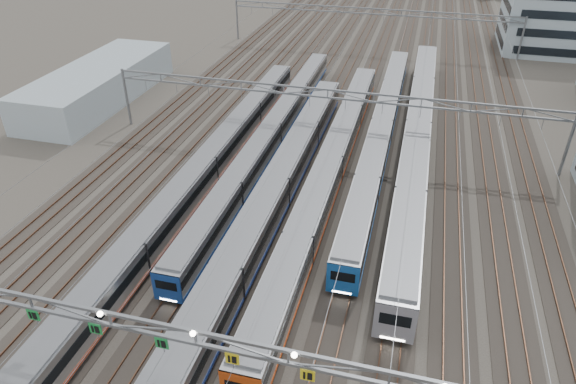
% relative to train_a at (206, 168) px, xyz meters
% --- Properties ---
extents(track_bed, '(54.00, 260.00, 5.42)m').
position_rel_train_a_xyz_m(track_bed, '(11.25, 72.47, -0.52)').
color(track_bed, '#2D2823').
rests_on(track_bed, ground).
extents(train_a, '(2.70, 64.67, 3.52)m').
position_rel_train_a_xyz_m(train_a, '(0.00, 0.00, 0.00)').
color(train_a, black).
rests_on(train_a, ground).
extents(train_b, '(2.56, 59.78, 3.32)m').
position_rel_train_a_xyz_m(train_b, '(4.50, 10.74, -0.10)').
color(train_b, black).
rests_on(train_b, ground).
extents(train_c, '(2.98, 57.75, 3.88)m').
position_rel_train_a_xyz_m(train_c, '(9.00, -2.99, 0.18)').
color(train_c, black).
rests_on(train_c, ground).
extents(train_d, '(2.86, 60.49, 3.73)m').
position_rel_train_a_xyz_m(train_d, '(13.50, 3.39, 0.11)').
color(train_d, black).
rests_on(train_d, ground).
extents(train_e, '(2.75, 59.25, 3.58)m').
position_rel_train_a_xyz_m(train_e, '(18.00, 14.96, 0.03)').
color(train_e, black).
rests_on(train_e, ground).
extents(train_f, '(3.14, 66.19, 4.10)m').
position_rel_train_a_xyz_m(train_f, '(22.50, 14.40, 0.29)').
color(train_f, black).
rests_on(train_f, ground).
extents(gantry_near, '(56.36, 0.61, 8.08)m').
position_rel_train_a_xyz_m(gantry_near, '(11.20, -27.65, 5.08)').
color(gantry_near, gray).
rests_on(gantry_near, ground).
extents(gantry_mid, '(56.36, 0.36, 8.00)m').
position_rel_train_a_xyz_m(gantry_mid, '(11.25, 12.47, 4.38)').
color(gantry_mid, gray).
rests_on(gantry_mid, ground).
extents(gantry_far, '(56.36, 0.36, 8.00)m').
position_rel_train_a_xyz_m(gantry_far, '(11.25, 57.47, 4.38)').
color(gantry_far, gray).
rests_on(gantry_far, ground).
extents(depot_bldg_north, '(22.00, 18.00, 13.10)m').
position_rel_train_a_xyz_m(depot_bldg_north, '(47.54, 66.85, 4.54)').
color(depot_bldg_north, '#A8BCC8').
rests_on(depot_bldg_north, ground).
extents(west_shed, '(10.00, 30.00, 5.21)m').
position_rel_train_a_xyz_m(west_shed, '(-25.81, 19.40, 0.60)').
color(west_shed, '#A8BCC8').
rests_on(west_shed, ground).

